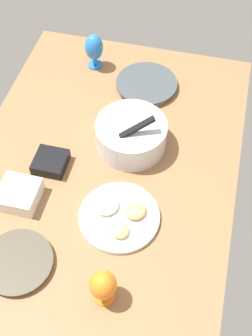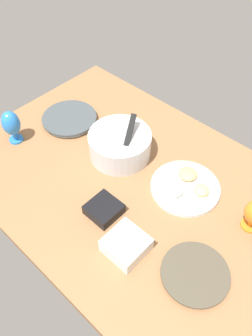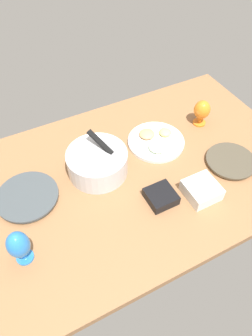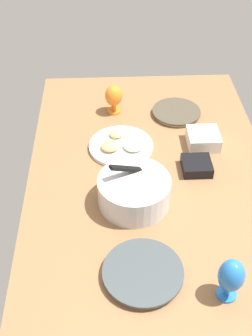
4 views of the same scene
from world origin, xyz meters
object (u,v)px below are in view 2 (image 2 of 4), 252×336
at_px(fruit_platter, 185,186).
at_px(square_bowl_black, 103,208).
at_px(mixing_bowl, 120,144).
at_px(square_bowl_white, 126,244).
at_px(dinner_plate_left, 70,119).
at_px(dinner_plate_right, 195,274).
at_px(hurricane_glass_blue, 11,124).

bearing_deg(fruit_platter, square_bowl_black, -117.74).
height_order(mixing_bowl, fruit_platter, mixing_bowl).
height_order(mixing_bowl, square_bowl_black, mixing_bowl).
bearing_deg(square_bowl_white, mixing_bowl, 136.22).
bearing_deg(dinner_plate_left, dinner_plate_right, -14.28).
distance_m(square_bowl_black, square_bowl_white, 0.19).
bearing_deg(mixing_bowl, hurricane_glass_blue, -147.33).
height_order(fruit_platter, hurricane_glass_blue, hurricane_glass_blue).
xyz_separation_m(dinner_plate_right, hurricane_glass_blue, (-1.02, -0.03, 0.09)).
relative_size(dinner_plate_left, hurricane_glass_blue, 1.61).
height_order(square_bowl_black, square_bowl_white, square_bowl_white).
bearing_deg(square_bowl_black, mixing_bowl, 122.10).
distance_m(dinner_plate_right, hurricane_glass_blue, 1.03).
xyz_separation_m(mixing_bowl, hurricane_glass_blue, (-0.43, -0.28, 0.04)).
distance_m(dinner_plate_left, fruit_platter, 0.69).
xyz_separation_m(dinner_plate_left, dinner_plate_right, (0.94, -0.24, -0.00)).
relative_size(hurricane_glass_blue, square_bowl_white, 1.20).
height_order(fruit_platter, square_bowl_black, fruit_platter).
distance_m(dinner_plate_right, mixing_bowl, 0.65).
distance_m(dinner_plate_right, fruit_platter, 0.38).
bearing_deg(hurricane_glass_blue, square_bowl_white, -4.56).
bearing_deg(dinner_plate_left, hurricane_glass_blue, -107.72).
height_order(mixing_bowl, square_bowl_white, mixing_bowl).
relative_size(dinner_plate_right, square_bowl_black, 1.96).
xyz_separation_m(dinner_plate_right, square_bowl_black, (-0.42, -0.03, 0.01)).
height_order(dinner_plate_right, square_bowl_white, square_bowl_white).
distance_m(mixing_bowl, fruit_platter, 0.35).
relative_size(square_bowl_black, square_bowl_white, 0.87).
distance_m(fruit_platter, square_bowl_black, 0.36).
relative_size(dinner_plate_left, square_bowl_black, 2.23).
distance_m(dinner_plate_left, dinner_plate_right, 0.97).
bearing_deg(mixing_bowl, fruit_platter, 6.39).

